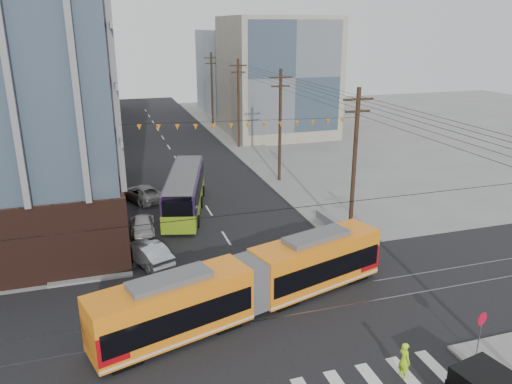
% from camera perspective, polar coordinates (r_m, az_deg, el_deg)
% --- Properties ---
extents(ground, '(160.00, 160.00, 0.00)m').
position_cam_1_polar(ground, '(25.28, 4.76, -17.66)').
color(ground, slate).
extents(bg_bldg_nw_near, '(18.00, 16.00, 18.00)m').
position_cam_1_polar(bg_bldg_nw_near, '(71.59, -25.20, 12.17)').
color(bg_bldg_nw_near, '#8C99A5').
rests_on(bg_bldg_nw_near, ground).
extents(bg_bldg_ne_near, '(14.00, 14.00, 16.00)m').
position_cam_1_polar(bg_bldg_ne_near, '(71.28, 2.39, 13.04)').
color(bg_bldg_ne_near, gray).
rests_on(bg_bldg_ne_near, ground).
extents(bg_bldg_nw_far, '(16.00, 18.00, 20.00)m').
position_cam_1_polar(bg_bldg_nw_far, '(91.10, -21.89, 14.25)').
color(bg_bldg_nw_far, gray).
rests_on(bg_bldg_nw_far, ground).
extents(bg_bldg_ne_far, '(16.00, 16.00, 14.00)m').
position_cam_1_polar(bg_bldg_ne_far, '(90.92, -0.77, 13.63)').
color(bg_bldg_ne_far, '#8C99A5').
rests_on(bg_bldg_ne_far, ground).
extents(utility_pole_far, '(0.30, 0.30, 11.00)m').
position_cam_1_polar(utility_pole_far, '(77.14, -5.05, 11.54)').
color(utility_pole_far, black).
rests_on(utility_pole_far, ground).
extents(streetcar, '(17.30, 7.27, 3.34)m').
position_cam_1_polar(streetcar, '(27.29, -0.67, -10.46)').
color(streetcar, orange).
rests_on(streetcar, ground).
extents(city_bus, '(5.51, 12.14, 3.36)m').
position_cam_1_polar(city_bus, '(42.17, -8.13, 0.12)').
color(city_bus, '#231536').
rests_on(city_bus, ground).
extents(parked_car_silver, '(3.15, 4.78, 1.49)m').
position_cam_1_polar(parked_car_silver, '(33.58, -12.25, -6.82)').
color(parked_car_silver, '#9BA2A8').
rests_on(parked_car_silver, ground).
extents(parked_car_white, '(2.03, 4.38, 1.24)m').
position_cam_1_polar(parked_car_white, '(38.80, -12.85, -3.52)').
color(parked_car_white, '#BAB7B7').
rests_on(parked_car_white, ground).
extents(parked_car_grey, '(4.24, 5.56, 1.40)m').
position_cam_1_polar(parked_car_grey, '(45.40, -12.86, -0.12)').
color(parked_car_grey, slate).
rests_on(parked_car_grey, ground).
extents(pedestrian, '(0.50, 0.69, 1.77)m').
position_cam_1_polar(pedestrian, '(24.09, 16.59, -17.96)').
color(pedestrian, '#BAFE1E').
rests_on(pedestrian, ground).
extents(stop_sign, '(0.85, 0.85, 2.28)m').
position_cam_1_polar(stop_sign, '(26.28, 24.15, -14.88)').
color(stop_sign, red).
rests_on(stop_sign, ground).
extents(jersey_barrier, '(1.23, 3.96, 0.78)m').
position_cam_1_polar(jersey_barrier, '(39.03, 8.64, -3.47)').
color(jersey_barrier, slate).
rests_on(jersey_barrier, ground).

